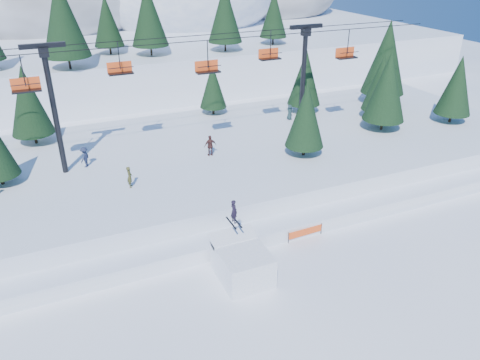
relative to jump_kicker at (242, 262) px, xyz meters
name	(u,v)px	position (x,y,z in m)	size (l,w,h in m)	color
ground	(260,303)	(-0.05, -2.80, -1.13)	(160.00, 160.00, 0.00)	white
mid_shelf	(173,167)	(-0.05, 15.20, 0.12)	(70.00, 22.00, 2.50)	white
berm	(212,229)	(-0.05, 5.20, -0.58)	(70.00, 6.00, 1.10)	white
mountain_ridge	(52,5)	(-5.14, 70.54, 8.52)	(119.00, 61.31, 26.46)	white
jump_kicker	(242,262)	(0.00, 0.00, 0.00)	(3.01, 4.28, 4.82)	white
chairlift	(182,76)	(1.29, 15.24, 8.19)	(46.00, 3.21, 10.28)	black
conifer_stand	(205,99)	(3.57, 16.28, 5.70)	(61.37, 16.89, 9.37)	black
distant_skiers	(145,152)	(-2.59, 14.54, 2.23)	(29.14, 9.48, 1.88)	#46461F
banner_near	(305,232)	(5.95, 2.11, -0.59)	(2.86, 0.16, 0.90)	black
banner_far	(336,213)	(9.55, 3.48, -0.59)	(2.81, 0.60, 0.90)	black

